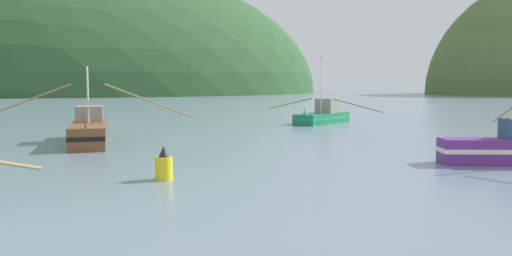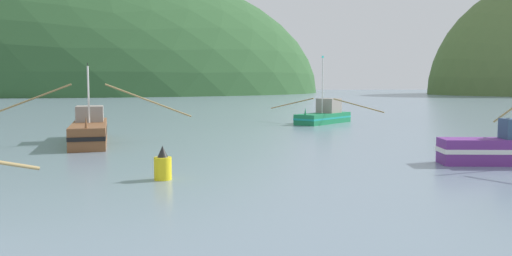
# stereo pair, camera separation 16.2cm
# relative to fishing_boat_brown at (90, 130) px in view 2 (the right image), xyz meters

# --- Properties ---
(hill_far_left) EXTENTS (211.28, 169.03, 109.11)m
(hill_far_left) POSITION_rel_fishing_boat_brown_xyz_m (-44.09, 192.39, -0.87)
(hill_far_left) COLOR #2D562D
(hill_far_left) RESTS_ON ground
(fishing_boat_brown) EXTENTS (13.98, 10.21, 5.51)m
(fishing_boat_brown) POSITION_rel_fishing_boat_brown_xyz_m (0.00, 0.00, 0.00)
(fishing_boat_brown) COLOR brown
(fishing_boat_brown) RESTS_ON ground
(fishing_boat_green) EXTENTS (9.49, 9.40, 6.86)m
(fishing_boat_green) POSITION_rel_fishing_boat_brown_xyz_m (20.62, 15.05, -0.06)
(fishing_boat_green) COLOR #197A47
(fishing_boat_green) RESTS_ON ground
(channel_buoy) EXTENTS (0.76, 0.76, 1.48)m
(channel_buoy) POSITION_rel_fishing_boat_brown_xyz_m (5.72, -14.48, -0.27)
(channel_buoy) COLOR yellow
(channel_buoy) RESTS_ON ground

